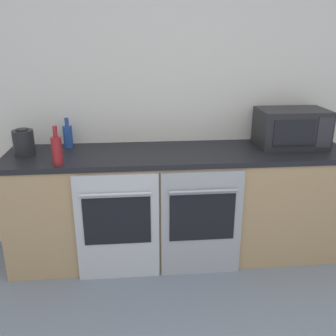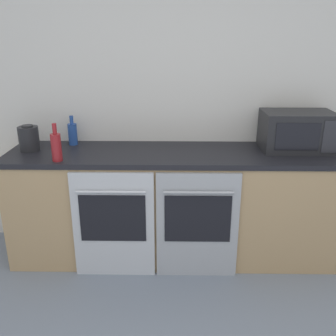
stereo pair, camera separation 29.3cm
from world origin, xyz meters
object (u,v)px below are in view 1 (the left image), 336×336
oven_left (118,227)px  bottle_red (57,150)px  oven_right (202,224)px  kettle (24,142)px  microwave (291,128)px  bottle_blue (68,136)px

oven_left → bottle_red: bearing=167.1°
oven_left → oven_right: bearing=0.0°
kettle → microwave: bearing=1.4°
bottle_red → kettle: (-0.29, 0.25, -0.01)m
oven_right → kettle: kettle is taller
kettle → oven_left: bearing=-26.5°
microwave → bottle_red: bearing=-170.4°
oven_right → kettle: bearing=165.3°
oven_right → oven_left: bearing=180.0°
oven_right → microwave: microwave is taller
oven_left → bottle_red: bottle_red is taller
microwave → bottle_blue: 1.79m
bottle_red → oven_right: bearing=-5.1°
bottle_red → bottle_blue: (0.01, 0.43, -0.01)m
oven_right → microwave: 1.07m
bottle_red → kettle: bottle_red is taller
bottle_red → kettle: 0.38m
oven_left → microwave: size_ratio=1.56×
oven_right → kettle: 1.45m
oven_left → microwave: (1.39, 0.39, 0.61)m
microwave → kettle: microwave is taller
bottle_blue → kettle: 0.34m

